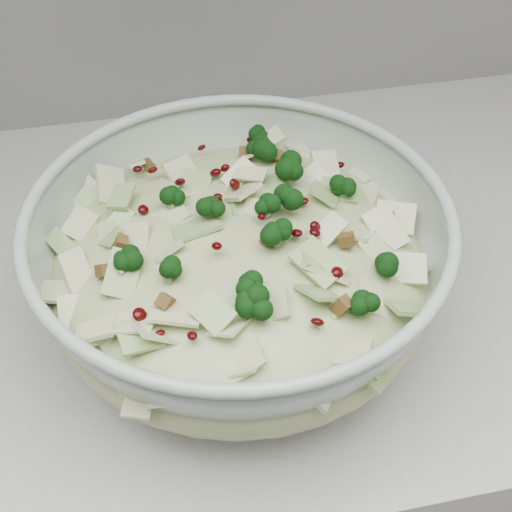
{
  "coord_description": "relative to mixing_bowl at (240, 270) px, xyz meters",
  "views": [
    {
      "loc": [
        0.54,
        1.18,
        1.4
      ],
      "look_at": [
        0.63,
        1.59,
        1.0
      ],
      "focal_mm": 50.0,
      "sensor_mm": 36.0,
      "label": 1
    }
  ],
  "objects": [
    {
      "name": "salad",
      "position": [
        -0.0,
        -0.0,
        0.02
      ],
      "size": [
        0.41,
        0.41,
        0.14
      ],
      "rotation": [
        0.0,
        0.0,
        0.32
      ],
      "color": "#B6C486",
      "rests_on": "mixing_bowl"
    },
    {
      "name": "mixing_bowl",
      "position": [
        0.0,
        0.0,
        0.0
      ],
      "size": [
        0.4,
        0.4,
        0.14
      ],
      "rotation": [
        0.0,
        0.0,
        0.17
      ],
      "color": "#A6B7A8",
      "rests_on": "counter"
    }
  ]
}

